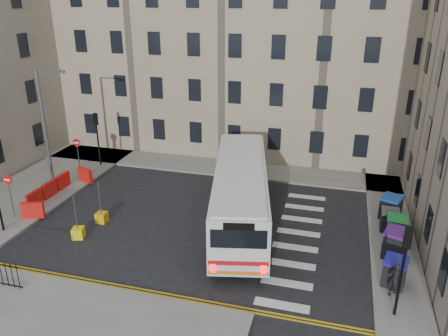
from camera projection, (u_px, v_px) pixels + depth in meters
The scene contains 21 objects.
ground at pixel (228, 227), 25.18m from camera, with size 120.00×120.00×0.00m, color black.
pavement_north at pixel (183, 163), 34.33m from camera, with size 36.00×3.20×0.15m, color slate.
pavement_east at pixel (388, 214), 26.50m from camera, with size 2.40×26.00×0.15m, color slate.
pavement_west at pixel (32, 191), 29.51m from camera, with size 6.00×22.00×0.15m, color slate.
pavement_sw at pixel (1, 319), 17.93m from camera, with size 20.00×6.00×0.15m, color slate.
terrace_north at pixel (196, 42), 37.58m from camera, with size 38.30×10.80×17.20m.
traffic_light_east at pixel (404, 258), 17.06m from camera, with size 0.28×0.22×4.10m.
traffic_light_nw at pixel (97, 131), 32.90m from camera, with size 0.28×0.22×4.10m.
streetlamp at pixel (45, 128), 28.57m from camera, with size 0.50×0.22×8.14m.
no_entry_north at pixel (77, 149), 31.53m from camera, with size 0.60×0.08×3.00m.
no_entry_south at pixel (9, 187), 25.26m from camera, with size 0.60×0.08×3.00m.
roadworks_barriers at pixel (54, 190), 28.31m from camera, with size 1.66×6.26×1.00m.
bus at pixel (240, 191), 25.03m from camera, with size 5.52×12.81×3.40m.
wheelie_bin_a at pixel (395, 271), 19.77m from camera, with size 1.24×1.35×1.28m.
wheelie_bin_b at pixel (396, 243), 21.84m from camera, with size 1.46×1.58×1.45m.
wheelie_bin_c at pixel (396, 229), 23.31m from camera, with size 1.16×1.30×1.33m.
wheelie_bin_d at pixel (389, 220), 24.34m from camera, with size 0.98×1.12×1.21m.
wheelie_bin_e at pixel (391, 207), 25.64m from camera, with size 1.45×1.54×1.35m.
pedestrian at pixel (394, 279), 18.98m from camera, with size 0.58×0.38×1.59m, color black.
bollard_yellow at pixel (78, 233), 23.92m from camera, with size 0.60×0.60×0.60m, color yellow.
bollard_chevron at pixel (102, 217), 25.59m from camera, with size 0.60×0.60×0.60m, color gold.
Camera 1 is at (5.67, -21.38, 12.49)m, focal length 35.00 mm.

